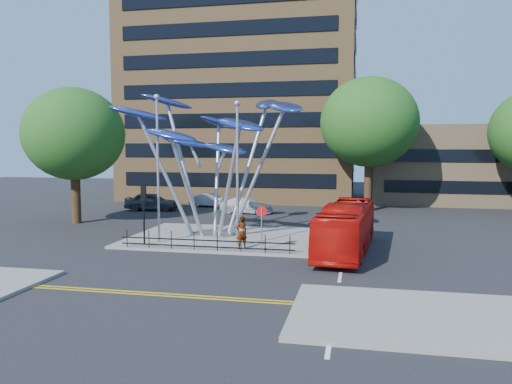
% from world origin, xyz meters
% --- Properties ---
extents(ground, '(120.00, 120.00, 0.00)m').
position_xyz_m(ground, '(0.00, 0.00, 0.00)').
color(ground, black).
rests_on(ground, ground).
extents(traffic_island, '(12.00, 9.00, 0.15)m').
position_xyz_m(traffic_island, '(-1.00, 6.00, 0.07)').
color(traffic_island, slate).
rests_on(traffic_island, ground).
extents(pavement_right, '(12.00, 6.00, 0.15)m').
position_xyz_m(pavement_right, '(11.00, -7.00, 0.07)').
color(pavement_right, slate).
rests_on(pavement_right, ground).
extents(double_yellow_near, '(40.00, 0.12, 0.01)m').
position_xyz_m(double_yellow_near, '(0.00, -6.00, 0.01)').
color(double_yellow_near, gold).
rests_on(double_yellow_near, ground).
extents(double_yellow_far, '(40.00, 0.12, 0.01)m').
position_xyz_m(double_yellow_far, '(0.00, -6.30, 0.01)').
color(double_yellow_far, gold).
rests_on(double_yellow_far, ground).
extents(brick_tower, '(25.00, 15.00, 30.00)m').
position_xyz_m(brick_tower, '(-6.00, 32.00, 15.00)').
color(brick_tower, olive).
rests_on(brick_tower, ground).
extents(low_building_near, '(15.00, 8.00, 8.00)m').
position_xyz_m(low_building_near, '(16.00, 30.00, 4.00)').
color(low_building_near, tan).
rests_on(low_building_near, ground).
extents(tree_right, '(8.80, 8.80, 12.11)m').
position_xyz_m(tree_right, '(8.00, 22.00, 8.04)').
color(tree_right, black).
rests_on(tree_right, ground).
extents(tree_left, '(7.60, 7.60, 10.32)m').
position_xyz_m(tree_left, '(-14.00, 10.00, 6.79)').
color(tree_left, black).
rests_on(tree_left, ground).
extents(leaf_sculpture, '(12.72, 9.54, 9.51)m').
position_xyz_m(leaf_sculpture, '(-2.07, 6.68, 6.87)').
color(leaf_sculpture, '#9EA0A5').
rests_on(leaf_sculpture, traffic_island).
extents(street_lamp_left, '(0.36, 0.36, 8.80)m').
position_xyz_m(street_lamp_left, '(-4.50, 3.50, 5.36)').
color(street_lamp_left, '#9EA0A5').
rests_on(street_lamp_left, traffic_island).
extents(street_lamp_right, '(0.36, 0.36, 8.30)m').
position_xyz_m(street_lamp_right, '(0.50, 3.00, 5.09)').
color(street_lamp_right, '#9EA0A5').
rests_on(street_lamp_right, traffic_island).
extents(traffic_light_island, '(0.28, 0.18, 3.42)m').
position_xyz_m(traffic_light_island, '(-5.00, 2.50, 2.61)').
color(traffic_light_island, black).
rests_on(traffic_light_island, traffic_island).
extents(no_entry_sign_island, '(0.60, 0.10, 2.45)m').
position_xyz_m(no_entry_sign_island, '(2.00, 2.52, 1.82)').
color(no_entry_sign_island, '#9EA0A5').
rests_on(no_entry_sign_island, traffic_island).
extents(pedestrian_railing_front, '(10.00, 0.06, 1.00)m').
position_xyz_m(pedestrian_railing_front, '(-1.00, 1.70, 0.55)').
color(pedestrian_railing_front, black).
rests_on(pedestrian_railing_front, traffic_island).
extents(red_bus, '(3.22, 10.05, 2.75)m').
position_xyz_m(red_bus, '(6.60, 3.42, 1.38)').
color(red_bus, '#B50D08').
rests_on(red_bus, ground).
extents(pedestrian, '(0.80, 0.75, 1.83)m').
position_xyz_m(pedestrian, '(0.85, 2.50, 1.07)').
color(pedestrian, gray).
rests_on(pedestrian, traffic_island).
extents(parked_car_left, '(5.04, 2.55, 1.64)m').
position_xyz_m(parked_car_left, '(-11.48, 18.33, 0.82)').
color(parked_car_left, '#3A3D41').
rests_on(parked_car_left, ground).
extents(parked_car_mid, '(4.01, 1.44, 1.32)m').
position_xyz_m(parked_car_mid, '(-6.98, 22.06, 0.66)').
color(parked_car_mid, '#9CA0A3').
rests_on(parked_car_mid, ground).
extents(parked_car_right, '(4.98, 2.56, 1.38)m').
position_xyz_m(parked_car_right, '(-2.48, 18.30, 0.69)').
color(parked_car_right, silver).
rests_on(parked_car_right, ground).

